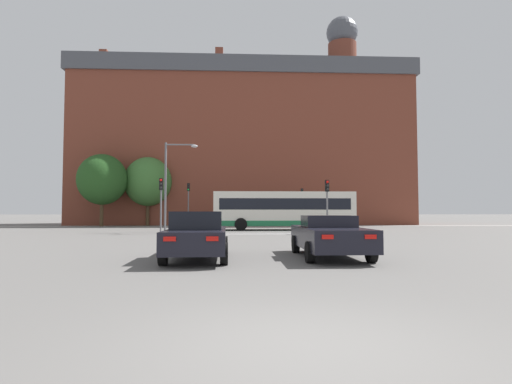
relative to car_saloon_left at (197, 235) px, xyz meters
The scene contains 16 objects.
ground_plane 8.50m from the car_saloon_left, 76.12° to the right, with size 400.00×400.00×0.00m, color #605E5B.
stop_line_strip 14.17m from the car_saloon_left, 81.74° to the left, with size 8.63×0.30×0.01m, color silver.
far_pavement 28.44m from the car_saloon_left, 85.90° to the left, with size 69.59×2.50×0.01m, color gray.
brick_civic_building 37.19m from the car_saloon_left, 86.57° to the left, with size 39.59×11.29×26.09m.
car_saloon_left is the anchor object (origin of this frame).
car_roadster_right 4.33m from the car_saloon_left, ahead, with size 2.06×4.75×1.38m.
bus_crossing_lead 20.65m from the car_saloon_left, 75.70° to the left, with size 11.45×2.73×3.11m.
traffic_light_near_left 15.26m from the car_saloon_left, 105.04° to the left, with size 0.26×0.31×3.78m.
traffic_light_far_right 28.75m from the car_saloon_left, 74.08° to the left, with size 0.26×0.31×3.86m.
traffic_light_near_right 16.26m from the car_saloon_left, 62.58° to the left, with size 0.26×0.31×3.68m.
traffic_light_far_left 28.29m from the car_saloon_left, 97.54° to the left, with size 0.26×0.31×4.39m.
street_lamp_junction 17.69m from the car_saloon_left, 101.99° to the left, with size 2.45×0.36×6.65m.
pedestrian_waiting 28.83m from the car_saloon_left, 90.72° to the left, with size 0.26×0.42×1.64m.
pedestrian_walking_east 29.09m from the car_saloon_left, 81.84° to the left, with size 0.45×0.35×1.84m.
tree_by_building 31.73m from the car_saloon_left, 105.29° to the left, with size 5.00×5.00×7.34m.
tree_kerbside 31.08m from the car_saloon_left, 113.78° to the left, with size 4.91×4.91×7.34m.
Camera 1 is at (-0.77, -4.56, 1.52)m, focal length 28.00 mm.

